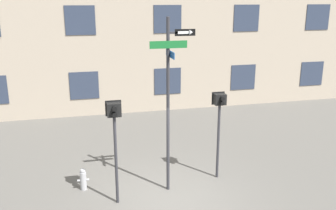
{
  "coord_description": "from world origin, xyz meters",
  "views": [
    {
      "loc": [
        -2.25,
        -9.09,
        5.4
      ],
      "look_at": [
        0.1,
        0.51,
        2.57
      ],
      "focal_mm": 40.0,
      "sensor_mm": 36.0,
      "label": 1
    }
  ],
  "objects_px": {
    "fire_hydrant": "(83,179)",
    "pedestrian_signal_right": "(219,112)",
    "street_sign_pole": "(170,93)",
    "pedestrian_signal_left": "(115,125)"
  },
  "relations": [
    {
      "from": "pedestrian_signal_left",
      "to": "pedestrian_signal_right",
      "type": "relative_size",
      "value": 1.06
    },
    {
      "from": "pedestrian_signal_right",
      "to": "street_sign_pole",
      "type": "bearing_deg",
      "value": -166.35
    },
    {
      "from": "fire_hydrant",
      "to": "pedestrian_signal_right",
      "type": "bearing_deg",
      "value": -2.56
    },
    {
      "from": "street_sign_pole",
      "to": "pedestrian_signal_left",
      "type": "relative_size",
      "value": 1.72
    },
    {
      "from": "street_sign_pole",
      "to": "pedestrian_signal_right",
      "type": "distance_m",
      "value": 1.84
    },
    {
      "from": "pedestrian_signal_left",
      "to": "fire_hydrant",
      "type": "height_order",
      "value": "pedestrian_signal_left"
    },
    {
      "from": "street_sign_pole",
      "to": "pedestrian_signal_left",
      "type": "distance_m",
      "value": 1.74
    },
    {
      "from": "fire_hydrant",
      "to": "street_sign_pole",
      "type": "bearing_deg",
      "value": -13.21
    },
    {
      "from": "pedestrian_signal_left",
      "to": "fire_hydrant",
      "type": "bearing_deg",
      "value": 132.57
    },
    {
      "from": "street_sign_pole",
      "to": "pedestrian_signal_right",
      "type": "relative_size",
      "value": 1.82
    }
  ]
}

